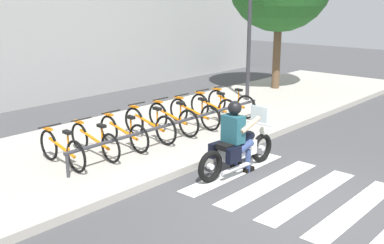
% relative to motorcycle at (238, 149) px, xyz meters
% --- Properties ---
extents(ground_plane, '(48.00, 48.00, 0.00)m').
position_rel_motorcycle_xyz_m(ground_plane, '(-0.53, -1.59, -0.45)').
color(ground_plane, '#424244').
extents(sidewalk, '(24.00, 4.40, 0.15)m').
position_rel_motorcycle_xyz_m(sidewalk, '(-0.53, 2.85, -0.38)').
color(sidewalk, '#A8A399').
rests_on(sidewalk, ground).
extents(crosswalk_stripe_1, '(2.80, 0.40, 0.01)m').
position_rel_motorcycle_xyz_m(crosswalk_stripe_1, '(-0.09, -2.39, -0.45)').
color(crosswalk_stripe_1, white).
rests_on(crosswalk_stripe_1, ground).
extents(crosswalk_stripe_2, '(2.80, 0.40, 0.01)m').
position_rel_motorcycle_xyz_m(crosswalk_stripe_2, '(-0.09, -1.59, -0.45)').
color(crosswalk_stripe_2, white).
rests_on(crosswalk_stripe_2, ground).
extents(crosswalk_stripe_3, '(2.80, 0.40, 0.01)m').
position_rel_motorcycle_xyz_m(crosswalk_stripe_3, '(-0.09, -0.79, -0.45)').
color(crosswalk_stripe_3, white).
rests_on(crosswalk_stripe_3, ground).
extents(crosswalk_stripe_4, '(2.80, 0.40, 0.01)m').
position_rel_motorcycle_xyz_m(crosswalk_stripe_4, '(-0.09, 0.01, -0.45)').
color(crosswalk_stripe_4, white).
rests_on(crosswalk_stripe_4, ground).
extents(motorcycle, '(2.14, 0.66, 1.20)m').
position_rel_motorcycle_xyz_m(motorcycle, '(0.00, 0.00, 0.00)').
color(motorcycle, black).
rests_on(motorcycle, ground).
extents(rider, '(0.65, 0.56, 1.42)m').
position_rel_motorcycle_xyz_m(rider, '(-0.08, 0.01, 0.36)').
color(rider, '#1E4C59').
rests_on(rider, ground).
extents(bicycle_0, '(0.48, 1.60, 0.75)m').
position_rel_motorcycle_xyz_m(bicycle_0, '(-2.34, 2.42, 0.04)').
color(bicycle_0, black).
rests_on(bicycle_0, sidewalk).
extents(bicycle_1, '(0.48, 1.68, 0.73)m').
position_rel_motorcycle_xyz_m(bicycle_1, '(-1.58, 2.42, 0.03)').
color(bicycle_1, black).
rests_on(bicycle_1, sidewalk).
extents(bicycle_2, '(0.48, 1.66, 0.75)m').
position_rel_motorcycle_xyz_m(bicycle_2, '(-0.83, 2.42, 0.04)').
color(bicycle_2, black).
rests_on(bicycle_2, sidewalk).
extents(bicycle_3, '(0.48, 1.74, 0.80)m').
position_rel_motorcycle_xyz_m(bicycle_3, '(-0.08, 2.42, 0.06)').
color(bicycle_3, black).
rests_on(bicycle_3, sidewalk).
extents(bicycle_4, '(0.48, 1.70, 0.79)m').
position_rel_motorcycle_xyz_m(bicycle_4, '(0.67, 2.42, 0.06)').
color(bicycle_4, black).
rests_on(bicycle_4, sidewalk).
extents(bicycle_5, '(0.48, 1.72, 0.77)m').
position_rel_motorcycle_xyz_m(bicycle_5, '(1.43, 2.42, 0.05)').
color(bicycle_5, black).
rests_on(bicycle_5, sidewalk).
extents(bicycle_6, '(0.48, 1.62, 0.79)m').
position_rel_motorcycle_xyz_m(bicycle_6, '(2.18, 2.42, 0.06)').
color(bicycle_6, black).
rests_on(bicycle_6, sidewalk).
extents(bicycle_7, '(0.48, 1.66, 0.77)m').
position_rel_motorcycle_xyz_m(bicycle_7, '(2.93, 2.42, 0.05)').
color(bicycle_7, black).
rests_on(bicycle_7, sidewalk).
extents(bike_rack, '(5.87, 0.07, 0.49)m').
position_rel_motorcycle_xyz_m(bike_rack, '(0.30, 1.86, 0.13)').
color(bike_rack, '#333338').
rests_on(bike_rack, sidewalk).
extents(street_lamp, '(0.28, 0.28, 3.84)m').
position_rel_motorcycle_xyz_m(street_lamp, '(4.87, 3.25, 1.91)').
color(street_lamp, '#2D2D33').
rests_on(street_lamp, ground).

